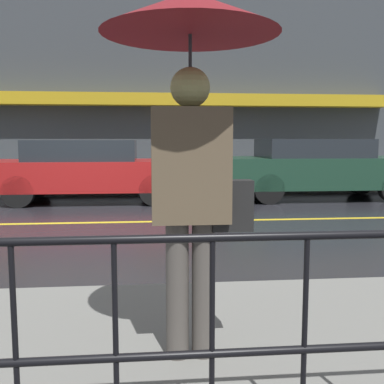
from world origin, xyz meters
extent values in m
plane|color=black|center=(0.00, 0.00, 0.00)|extent=(80.00, 80.00, 0.00)
cube|color=slate|center=(0.00, 4.85, 0.06)|extent=(28.00, 2.13, 0.11)
cube|color=gold|center=(0.00, 0.00, 0.00)|extent=(25.20, 0.12, 0.01)
cube|color=#383D42|center=(0.00, 6.06, 3.20)|extent=(28.00, 0.30, 6.40)
cube|color=#B79319|center=(0.00, 5.64, 2.60)|extent=(16.80, 0.55, 0.35)
cylinder|color=black|center=(0.60, -5.97, 0.57)|extent=(0.02, 0.02, 0.91)
cylinder|color=black|center=(1.00, -5.97, 0.57)|extent=(0.02, 0.02, 0.91)
cylinder|color=black|center=(1.40, -5.97, 0.57)|extent=(0.02, 0.02, 0.91)
cylinder|color=black|center=(1.80, -5.97, 0.57)|extent=(0.02, 0.02, 0.91)
cylinder|color=#4C4742|center=(1.31, -5.17, 0.53)|extent=(0.14, 0.14, 0.83)
cylinder|color=#4C4742|center=(1.46, -5.17, 0.53)|extent=(0.14, 0.14, 0.83)
cube|color=brown|center=(1.38, -5.17, 1.27)|extent=(0.45, 0.27, 0.66)
sphere|color=#9A9558|center=(1.38, -5.17, 1.71)|extent=(0.23, 0.23, 0.23)
cylinder|color=#262628|center=(1.38, -5.17, 1.64)|extent=(0.02, 0.02, 0.74)
cone|color=maroon|center=(1.38, -5.17, 2.12)|extent=(1.02, 1.02, 0.23)
cube|color=black|center=(1.63, -5.17, 1.03)|extent=(0.24, 0.12, 0.30)
cube|color=maroon|center=(-0.17, 2.77, 0.62)|extent=(4.63, 1.87, 0.67)
cube|color=#1E2328|center=(-0.36, 2.77, 1.19)|extent=(2.41, 1.72, 0.46)
cylinder|color=black|center=(1.26, 3.59, 0.34)|extent=(0.68, 0.22, 0.68)
cylinder|color=black|center=(1.26, 1.94, 0.34)|extent=(0.68, 0.22, 0.68)
cylinder|color=black|center=(-1.61, 3.59, 0.34)|extent=(0.68, 0.22, 0.68)
cylinder|color=black|center=(-1.61, 1.94, 0.34)|extent=(0.68, 0.22, 0.68)
cube|color=#193828|center=(5.25, 2.77, 0.65)|extent=(4.71, 1.85, 0.72)
cube|color=#1E2328|center=(5.06, 2.77, 1.23)|extent=(2.45, 1.70, 0.43)
cylinder|color=black|center=(6.71, 3.58, 0.34)|extent=(0.68, 0.22, 0.68)
cylinder|color=black|center=(3.79, 3.58, 0.34)|extent=(0.68, 0.22, 0.68)
cylinder|color=black|center=(3.79, 1.95, 0.34)|extent=(0.68, 0.22, 0.68)
camera|label=1|loc=(1.14, -7.76, 1.42)|focal=42.00mm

